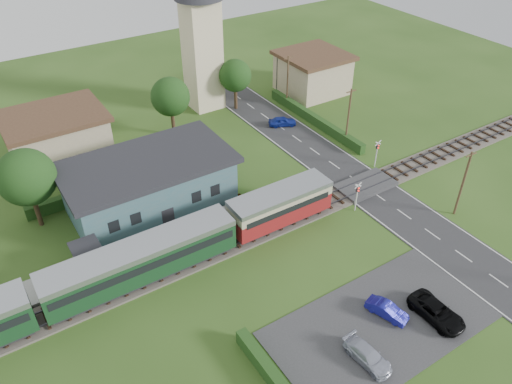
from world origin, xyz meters
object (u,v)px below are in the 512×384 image
station_building (149,184)px  car_park_blue (387,310)px  equipment_hut (88,257)px  crossing_signal_near (357,193)px  church_tower (201,30)px  house_east (313,72)px  car_on_road (282,121)px  pedestrian_near (239,201)px  crossing_signal_far (377,150)px  pedestrian_far (118,256)px  car_park_dark (437,312)px  train (103,275)px  car_park_silver (368,356)px  house_west (57,136)px

station_building → car_park_blue: size_ratio=4.88×
equipment_hut → crossing_signal_near: size_ratio=0.78×
church_tower → house_east: bearing=-14.9°
car_on_road → pedestrian_near: pedestrian_near is taller
crossing_signal_far → pedestrian_far: (-29.36, 0.14, -0.87)m
car_park_dark → equipment_hut: bearing=136.4°
train → house_east: bearing=30.3°
house_east → car_park_blue: house_east is taller
house_east → car_park_silver: bearing=-123.0°
church_tower → car_park_blue: church_tower is taller
station_building → house_east: bearing=23.4°
house_west → car_park_silver: size_ratio=2.82×
equipment_hut → pedestrian_far: size_ratio=1.56×
car_park_blue → station_building: bearing=95.1°
pedestrian_near → train: bearing=36.5°
station_building → train: 11.85m
church_tower → pedestrian_near: (-8.27, -22.54, -8.86)m
train → car_park_dark: (20.22, -15.81, -1.47)m
car_park_silver → house_west: bearing=100.2°
car_on_road → car_park_silver: bearing=179.5°
equipment_hut → car_park_blue: equipment_hut is taller
church_tower → car_on_road: church_tower is taller
crossing_signal_far → car_park_dark: (-11.08, -18.20, -1.43)m
crossing_signal_near → car_on_road: crossing_signal_near is taller
station_building → crossing_signal_far: size_ratio=4.88×
pedestrian_near → car_park_dark: bearing=129.8°
car_park_blue → car_park_dark: 3.71m
station_building → crossing_signal_far: (23.60, -6.60, -0.55)m
car_park_dark → pedestrian_far: 25.89m
house_west → car_park_dark: size_ratio=2.38×
train → house_east: house_east is taller
crossing_signal_far → pedestrian_near: size_ratio=1.80×
train → equipment_hut: bearing=95.3°
station_building → pedestrian_far: station_building is taller
house_west → car_on_road: bearing=-16.1°
crossing_signal_near → pedestrian_far: crossing_signal_near is taller
station_building → church_tower: church_tower is taller
house_west → crossing_signal_near: 33.22m
train → station_building: bearing=49.4°
equipment_hut → train: (0.30, -3.20, 0.43)m
station_building → pedestrian_near: (6.73, -5.54, -1.33)m
equipment_hut → crossing_signal_far: size_ratio=0.78×
house_west → car_park_dark: bearing=-65.7°
pedestrian_near → church_tower: bearing=-87.1°
equipment_hut → car_park_blue: bearing=-43.7°
house_east → pedestrian_far: house_east is taller
crossing_signal_near → house_west: bearing=130.1°
house_east → car_park_dark: house_east is taller
crossing_signal_near → pedestrian_far: (-22.16, 4.94, -0.87)m
station_building → pedestrian_near: bearing=-39.4°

